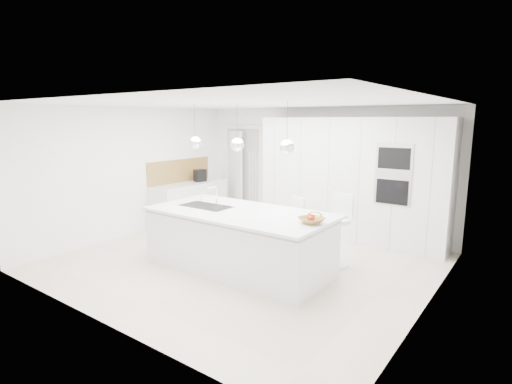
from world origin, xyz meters
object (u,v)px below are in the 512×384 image
Objects in this scene: island_base at (238,242)px; bar_stool_left at (294,229)px; fruit_bowl at (311,220)px; espresso_machine at (200,175)px; bar_stool_right at (338,231)px.

bar_stool_left is at bearing 62.36° from island_base.
fruit_bowl is 4.15m from espresso_machine.
bar_stool_left is at bearing 132.11° from fruit_bowl.
island_base is 1.32m from fruit_bowl.
island_base is at bearing -130.42° from bar_stool_right.
bar_stool_left is (0.46, 0.88, 0.07)m from island_base.
fruit_bowl is (1.22, 0.04, 0.51)m from island_base.
espresso_machine is at bearing 176.61° from bar_stool_right.
island_base is 10.27× the size of espresso_machine.
island_base is 3.17m from espresso_machine.
bar_stool_right is at bearing 40.67° from island_base.
bar_stool_right reaches higher than fruit_bowl.
espresso_machine is at bearing -173.52° from bar_stool_left.
bar_stool_left reaches higher than island_base.
island_base is at bearing -93.79° from bar_stool_left.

